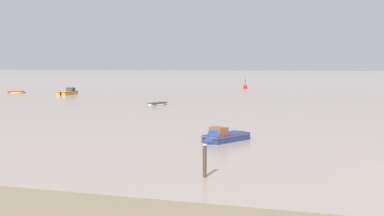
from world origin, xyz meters
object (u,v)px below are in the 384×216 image
rowboat_moored_2 (16,92)px  motorboat_moored_0 (220,139)px  motorboat_moored_1 (70,93)px  mooring_post_left (205,161)px  channel_buoy (245,87)px  rowboat_moored_0 (157,104)px

rowboat_moored_2 → motorboat_moored_0: size_ratio=0.80×
motorboat_moored_1 → mooring_post_left: mooring_post_left is taller
mooring_post_left → channel_buoy: bearing=99.4°
channel_buoy → motorboat_moored_0: bearing=-80.7°
motorboat_moored_1 → channel_buoy: bearing=-38.6°
motorboat_moored_0 → motorboat_moored_1: motorboat_moored_1 is taller
channel_buoy → rowboat_moored_0: bearing=-93.4°
motorboat_moored_0 → motorboat_moored_1: 57.58m
motorboat_moored_1 → mooring_post_left: 66.72m
rowboat_moored_2 → channel_buoy: (37.33, 29.32, 0.31)m
rowboat_moored_0 → mooring_post_left: (16.58, -37.03, 0.62)m
rowboat_moored_0 → rowboat_moored_2: size_ratio=1.04×
rowboat_moored_2 → channel_buoy: 47.47m
rowboat_moored_0 → motorboat_moored_0: bearing=47.6°
rowboat_moored_2 → mooring_post_left: size_ratio=1.91×
rowboat_moored_2 → motorboat_moored_1: motorboat_moored_1 is taller
motorboat_moored_0 → rowboat_moored_2: bearing=-104.0°
motorboat_moored_0 → channel_buoy: size_ratio=1.86×
rowboat_moored_2 → channel_buoy: channel_buoy is taller
rowboat_moored_0 → motorboat_moored_0: (14.85, -26.72, 0.09)m
motorboat_moored_0 → motorboat_moored_1: size_ratio=0.87×
rowboat_moored_0 → motorboat_moored_0: size_ratio=0.84×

